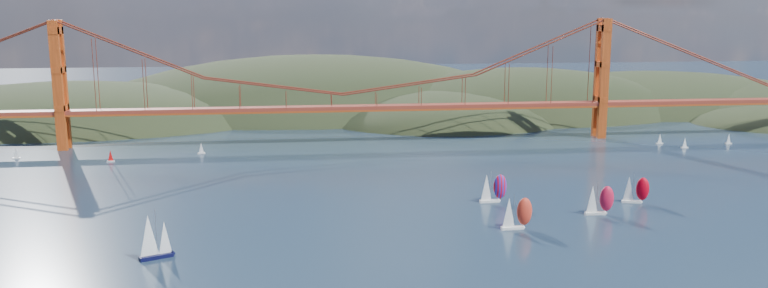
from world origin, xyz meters
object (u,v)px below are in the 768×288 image
at_px(sloop_navy, 154,237).
at_px(racer_1, 599,199).
at_px(racer_0, 516,212).
at_px(racer_2, 635,189).
at_px(racer_rwb, 493,188).

bearing_deg(sloop_navy, racer_1, -13.72).
xyz_separation_m(racer_0, racer_2, (45.36, 22.34, -0.35)).
relative_size(racer_1, racer_rwb, 0.98).
relative_size(racer_0, racer_2, 1.08).
height_order(sloop_navy, racer_2, sloop_navy).
height_order(sloop_navy, racer_0, sloop_navy).
bearing_deg(racer_rwb, racer_0, -95.82).
bearing_deg(racer_2, racer_rwb, -172.92).
distance_m(sloop_navy, racer_rwb, 105.44).
relative_size(racer_0, racer_rwb, 1.01).
bearing_deg(sloop_navy, racer_2, -10.61).
bearing_deg(racer_0, sloop_navy, -175.65).
xyz_separation_m(racer_0, racer_rwb, (1.08, 28.61, -0.03)).
distance_m(racer_1, racer_2, 20.04).
xyz_separation_m(racer_1, racer_2, (16.59, 11.24, -0.22)).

